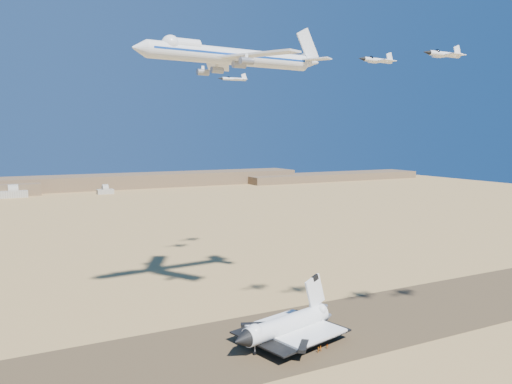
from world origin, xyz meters
name	(u,v)px	position (x,y,z in m)	size (l,w,h in m)	color
ground	(247,346)	(0.00, 0.00, 0.00)	(1200.00, 1200.00, 0.00)	tan
runway	(247,346)	(0.00, 0.00, 0.03)	(600.00, 50.00, 0.06)	#4E3C27
ridgeline	(117,183)	(65.32, 527.31, 7.63)	(960.00, 90.00, 18.00)	brown
hangars	(10,194)	(-64.00, 478.43, 4.83)	(200.50, 29.50, 30.00)	#AAA696
shuttle	(286,327)	(12.79, -3.88, 5.70)	(43.25, 33.27, 21.19)	white
carrier_747	(227,56)	(5.27, 27.27, 98.36)	(77.10, 59.65, 19.21)	white
crew_a	(318,350)	(18.17, -15.20, 1.00)	(0.68, 0.45, 1.88)	#CD5B0C
crew_b	(320,348)	(19.43, -14.52, 0.99)	(0.90, 0.52, 1.85)	#CD5B0C
crew_c	(327,346)	(22.50, -13.98, 0.85)	(0.92, 0.47, 1.58)	#CD5B0C
chase_jet_a	(377,60)	(35.47, -19.61, 92.73)	(14.44, 7.81, 3.59)	white
chase_jet_b	(444,54)	(50.17, -32.21, 93.83)	(16.02, 8.53, 3.99)	white
chase_jet_e	(234,79)	(31.15, 78.18, 96.61)	(14.97, 8.05, 3.73)	white
chase_jet_f	(253,65)	(45.28, 86.02, 105.11)	(15.71, 8.82, 3.94)	white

